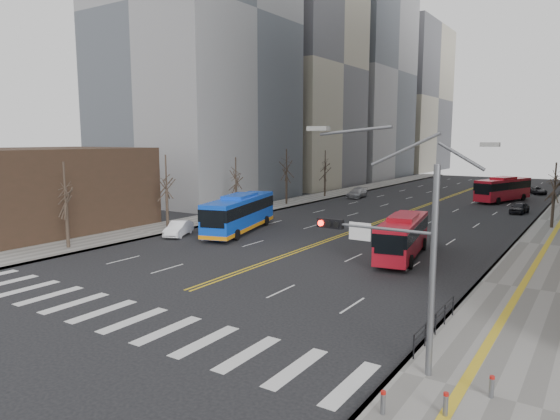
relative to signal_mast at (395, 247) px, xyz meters
name	(u,v)px	position (x,y,z in m)	size (l,w,h in m)	color
ground	(117,316)	(-13.77, -2.00, -4.86)	(220.00, 220.00, 0.00)	black
sidewalk_left	(298,201)	(-30.27, 43.00, -4.78)	(5.00, 130.00, 0.15)	slate
crosswalk	(117,316)	(-13.77, -2.00, -4.85)	(26.70, 4.00, 0.01)	silver
centerline	(434,202)	(-13.77, 53.00, -4.85)	(0.55, 100.00, 0.01)	gold
office_towers	(467,43)	(-13.64, 66.51, 19.07)	(83.00, 134.00, 58.00)	gray
storefront	(41,189)	(-39.77, 9.97, -0.85)	(14.00, 18.00, 8.00)	#312318
signal_mast	(395,247)	(0.00, 0.00, 0.00)	(5.37, 0.37, 9.39)	slate
pedestrian_railing	(436,320)	(0.53, 4.00, -4.03)	(0.06, 6.06, 1.02)	black
bollards	(441,397)	(2.50, -2.16, -4.30)	(2.87, 3.17, 0.78)	slate
street_trees	(321,174)	(-20.94, 32.55, 0.02)	(35.20, 47.20, 7.60)	#32261E
blue_bus	(240,212)	(-22.81, 19.77, -2.95)	(6.00, 12.77, 3.63)	blue
red_bus_near	(403,234)	(-6.05, 18.13, -3.06)	(3.97, 10.33, 3.23)	red
red_bus_far	(503,188)	(-5.79, 58.86, -2.88)	(5.98, 11.45, 3.55)	red
car_white	(179,228)	(-26.27, 14.99, -4.16)	(1.46, 4.20, 1.38)	white
car_dark_mid	(519,208)	(-2.05, 47.76, -4.19)	(1.58, 3.92, 1.33)	black
car_silver	(357,193)	(-25.19, 51.92, -4.12)	(2.05, 5.05, 1.46)	#9F9FA4
car_dark_far	(538,191)	(-2.78, 72.64, -4.27)	(1.95, 4.24, 1.18)	black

